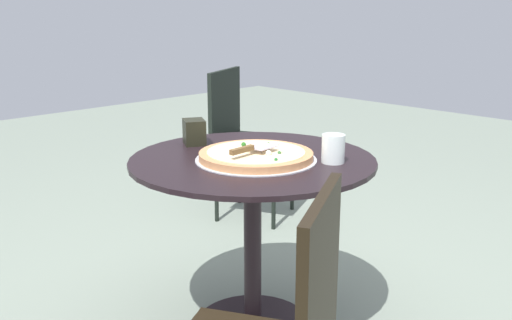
{
  "coord_description": "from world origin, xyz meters",
  "views": [
    {
      "loc": [
        -1.45,
        -1.49,
        1.24
      ],
      "look_at": [
        -0.01,
        -0.03,
        0.69
      ],
      "focal_mm": 41.04,
      "sensor_mm": 36.0,
      "label": 1
    }
  ],
  "objects_px": {
    "patio_chair_far": "(243,131)",
    "pizza_server": "(251,148)",
    "pizza_on_tray": "(256,156)",
    "napkin_dispenser": "(194,132)",
    "patio_table": "(253,202)",
    "drinking_cup": "(333,149)"
  },
  "relations": [
    {
      "from": "pizza_on_tray",
      "to": "napkin_dispenser",
      "type": "bearing_deg",
      "value": 90.35
    },
    {
      "from": "patio_table",
      "to": "pizza_server",
      "type": "distance_m",
      "value": 0.24
    },
    {
      "from": "patio_table",
      "to": "napkin_dispenser",
      "type": "distance_m",
      "value": 0.39
    },
    {
      "from": "pizza_on_tray",
      "to": "napkin_dispenser",
      "type": "distance_m",
      "value": 0.35
    },
    {
      "from": "pizza_on_tray",
      "to": "patio_chair_far",
      "type": "bearing_deg",
      "value": 48.63
    },
    {
      "from": "drinking_cup",
      "to": "napkin_dispenser",
      "type": "distance_m",
      "value": 0.59
    },
    {
      "from": "patio_table",
      "to": "pizza_on_tray",
      "type": "distance_m",
      "value": 0.19
    },
    {
      "from": "pizza_on_tray",
      "to": "napkin_dispenser",
      "type": "relative_size",
      "value": 4.4
    },
    {
      "from": "patio_table",
      "to": "napkin_dispenser",
      "type": "bearing_deg",
      "value": 92.71
    },
    {
      "from": "patio_table",
      "to": "pizza_on_tray",
      "type": "height_order",
      "value": "pizza_on_tray"
    },
    {
      "from": "patio_table",
      "to": "patio_chair_far",
      "type": "xyz_separation_m",
      "value": [
        0.87,
        0.97,
        -0.01
      ]
    },
    {
      "from": "pizza_server",
      "to": "patio_table",
      "type": "bearing_deg",
      "value": 43.08
    },
    {
      "from": "patio_chair_far",
      "to": "pizza_server",
      "type": "bearing_deg",
      "value": -132.15
    },
    {
      "from": "patio_table",
      "to": "pizza_server",
      "type": "relative_size",
      "value": 4.25
    },
    {
      "from": "napkin_dispenser",
      "to": "patio_chair_far",
      "type": "xyz_separation_m",
      "value": [
        0.88,
        0.65,
        -0.23
      ]
    },
    {
      "from": "pizza_on_tray",
      "to": "drinking_cup",
      "type": "distance_m",
      "value": 0.28
    },
    {
      "from": "pizza_on_tray",
      "to": "drinking_cup",
      "type": "height_order",
      "value": "drinking_cup"
    },
    {
      "from": "pizza_server",
      "to": "patio_chair_far",
      "type": "distance_m",
      "value": 1.4
    },
    {
      "from": "pizza_server",
      "to": "patio_chair_far",
      "type": "bearing_deg",
      "value": 47.85
    },
    {
      "from": "patio_table",
      "to": "pizza_on_tray",
      "type": "relative_size",
      "value": 2.05
    },
    {
      "from": "patio_table",
      "to": "patio_chair_far",
      "type": "height_order",
      "value": "patio_chair_far"
    },
    {
      "from": "pizza_server",
      "to": "patio_chair_far",
      "type": "height_order",
      "value": "patio_chair_far"
    }
  ]
}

